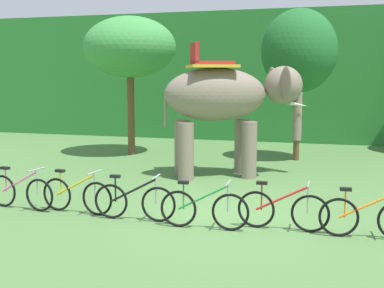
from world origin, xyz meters
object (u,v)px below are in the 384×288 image
(tree_left, at_px, (130,48))
(bike_yellow, at_px, (77,195))
(bike_green, at_px, (204,209))
(bike_red, at_px, (283,210))
(bike_black, at_px, (134,201))
(elephant, at_px, (227,100))
(bike_pink, at_px, (21,192))
(bike_orange, at_px, (368,217))
(tree_center_right, at_px, (299,51))

(tree_left, height_order, bike_yellow, tree_left)
(bike_green, bearing_deg, bike_red, 13.26)
(bike_black, bearing_deg, elephant, 80.08)
(bike_pink, relative_size, bike_green, 1.00)
(tree_left, relative_size, bike_orange, 2.91)
(elephant, height_order, bike_green, elephant)
(tree_left, height_order, elephant, tree_left)
(bike_black, relative_size, bike_red, 1.00)
(bike_pink, relative_size, bike_yellow, 1.00)
(bike_pink, distance_m, bike_red, 5.59)
(bike_black, distance_m, bike_red, 2.91)
(bike_pink, height_order, bike_red, same)
(bike_orange, bearing_deg, bike_pink, -179.96)
(tree_left, bearing_deg, elephant, -34.52)
(tree_center_right, bearing_deg, bike_black, -107.63)
(elephant, relative_size, bike_green, 2.43)
(bike_pink, bearing_deg, tree_center_right, 56.76)
(bike_black, height_order, bike_orange, same)
(tree_center_right, height_order, bike_pink, tree_center_right)
(bike_red, height_order, bike_orange, same)
(elephant, relative_size, bike_yellow, 2.43)
(tree_center_right, distance_m, elephant, 4.03)
(tree_center_right, distance_m, bike_pink, 10.17)
(elephant, bearing_deg, bike_pink, -126.71)
(tree_left, xyz_separation_m, elephant, (4.16, -2.86, -1.67))
(elephant, height_order, bike_orange, elephant)
(bike_yellow, relative_size, bike_red, 1.00)
(bike_green, bearing_deg, bike_orange, 5.08)
(bike_black, height_order, bike_red, same)
(bike_black, relative_size, bike_green, 1.00)
(bike_pink, xyz_separation_m, bike_orange, (7.09, 0.00, 0.00))
(elephant, distance_m, bike_red, 5.40)
(bike_green, xyz_separation_m, bike_red, (1.43, 0.34, 0.00))
(bike_black, xyz_separation_m, bike_green, (1.48, -0.16, 0.00))
(bike_pink, height_order, bike_yellow, same)
(bike_black, bearing_deg, bike_green, -6.17)
(elephant, distance_m, bike_yellow, 5.49)
(tree_left, distance_m, tree_center_right, 5.93)
(tree_left, height_order, bike_green, tree_left)
(bike_pink, relative_size, bike_orange, 1.00)
(tree_left, xyz_separation_m, bike_pink, (0.63, -7.60, -3.49))
(bike_yellow, distance_m, bike_orange, 5.77)
(tree_center_right, height_order, bike_red, tree_center_right)
(bike_yellow, distance_m, bike_black, 1.37)
(bike_pink, xyz_separation_m, bike_green, (4.16, -0.26, 0.00))
(tree_left, relative_size, tree_center_right, 0.98)
(bike_green, distance_m, bike_orange, 2.94)
(tree_left, xyz_separation_m, bike_red, (6.22, -7.52, -3.49))
(elephant, bearing_deg, bike_black, -99.92)
(tree_left, bearing_deg, bike_yellow, -75.49)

